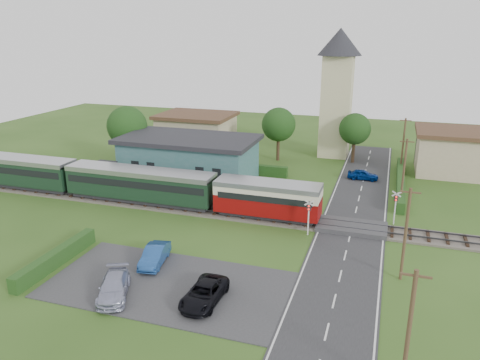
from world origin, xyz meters
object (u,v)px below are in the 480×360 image
(crossing_signal_near, at_px, (309,212))
(pedestrian_far, at_px, (127,181))
(station_building, at_px, (189,158))
(car_on_road, at_px, (363,175))
(car_park_silver, at_px, (114,287))
(church_tower, at_px, (338,84))
(house_west, at_px, (197,132))
(house_east, at_px, (451,151))
(car_park_dark, at_px, (204,293))
(train, at_px, (113,181))
(equipment_hut, at_px, (104,173))
(crossing_signal_far, at_px, (396,203))
(pedestrian_near, at_px, (230,189))
(car_park_blue, at_px, (155,255))

(crossing_signal_near, bearing_deg, pedestrian_far, 166.53)
(station_building, bearing_deg, car_on_road, 18.01)
(car_on_road, bearing_deg, car_park_silver, 157.22)
(car_on_road, xyz_separation_m, pedestrian_far, (-24.64, -12.80, 0.64))
(church_tower, bearing_deg, car_park_silver, -102.33)
(house_west, distance_m, house_east, 35.01)
(house_east, relative_size, car_park_dark, 1.91)
(car_park_dark, bearing_deg, train, 138.34)
(equipment_hut, relative_size, train, 0.06)
(crossing_signal_near, bearing_deg, station_building, 145.19)
(crossing_signal_far, xyz_separation_m, pedestrian_near, (-16.62, 1.20, -0.87))
(car_park_blue, height_order, pedestrian_far, pedestrian_far)
(church_tower, height_order, pedestrian_near, church_tower)
(train, height_order, pedestrian_near, train)
(church_tower, xyz_separation_m, crossing_signal_far, (8.60, -23.61, -8.08))
(house_east, height_order, car_park_dark, house_east)
(train, bearing_deg, station_building, 62.31)
(car_park_blue, distance_m, car_park_dark, 6.83)
(house_east, bearing_deg, car_park_silver, -122.25)
(car_on_road, bearing_deg, crossing_signal_near, 170.11)
(car_on_road, bearing_deg, pedestrian_near, 133.74)
(car_on_road, bearing_deg, car_park_dark, 166.44)
(crossing_signal_near, relative_size, car_on_road, 0.90)
(car_park_blue, distance_m, pedestrian_near, 15.13)
(house_west, bearing_deg, car_park_blue, -72.10)
(crossing_signal_far, bearing_deg, equipment_hut, 178.54)
(station_building, xyz_separation_m, pedestrian_near, (6.98, -5.40, -1.42))
(train, height_order, crossing_signal_near, train)
(crossing_signal_far, relative_size, car_park_blue, 0.78)
(church_tower, bearing_deg, pedestrian_near, -109.69)
(car_park_dark, bearing_deg, pedestrian_far, 133.82)
(car_on_road, relative_size, car_park_silver, 0.79)
(house_west, bearing_deg, car_on_road, -16.86)
(house_east, relative_size, pedestrian_near, 5.36)
(station_building, distance_m, house_east, 32.70)
(house_east, xyz_separation_m, car_park_blue, (-23.85, -33.50, -2.03))
(train, bearing_deg, crossing_signal_far, 4.83)
(house_east, bearing_deg, church_tower, 165.07)
(car_park_blue, bearing_deg, church_tower, 66.60)
(crossing_signal_far, distance_m, pedestrian_far, 28.37)
(car_on_road, relative_size, car_park_dark, 0.79)
(train, xyz_separation_m, pedestrian_near, (11.70, 3.60, -0.91))
(station_building, xyz_separation_m, car_park_silver, (5.71, -25.49, -1.95))
(crossing_signal_near, bearing_deg, car_park_dark, -109.57)
(car_park_dark, bearing_deg, church_tower, 86.75)
(car_park_blue, height_order, car_park_dark, car_park_blue)
(train, bearing_deg, pedestrian_far, 90.81)
(crossing_signal_far, xyz_separation_m, car_park_dark, (-11.79, -17.71, -1.42))
(house_east, relative_size, car_park_silver, 1.92)
(train, bearing_deg, pedestrian_near, 17.09)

